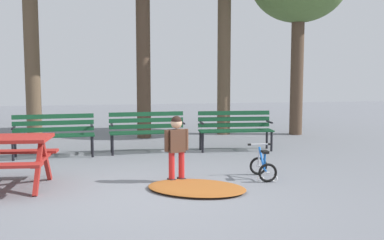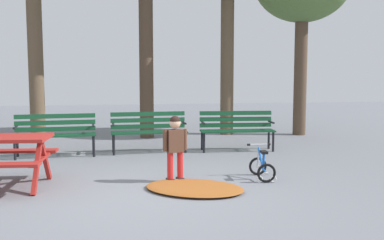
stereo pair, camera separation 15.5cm
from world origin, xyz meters
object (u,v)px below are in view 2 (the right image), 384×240
park_bench_far_left (55,131)px  child_standing (175,143)px  kids_bicycle (262,166)px  park_bench_right (237,127)px  park_bench_left (149,128)px

park_bench_far_left → child_standing: (2.12, -2.56, 0.10)m
park_bench_far_left → kids_bicycle: bearing=-36.2°
park_bench_far_left → child_standing: child_standing is taller
child_standing → kids_bicycle: child_standing is taller
park_bench_right → child_standing: size_ratio=1.57×
park_bench_left → child_standing: child_standing is taller
park_bench_left → kids_bicycle: (1.62, -2.76, -0.31)m
kids_bicycle → child_standing: bearing=179.2°
park_bench_right → kids_bicycle: park_bench_right is taller
park_bench_left → park_bench_right: 1.91m
park_bench_right → kids_bicycle: bearing=-96.3°
park_bench_right → child_standing: 3.14m
park_bench_right → kids_bicycle: size_ratio=2.83×
park_bench_far_left → kids_bicycle: park_bench_far_left is taller
park_bench_far_left → park_bench_right: 3.81m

